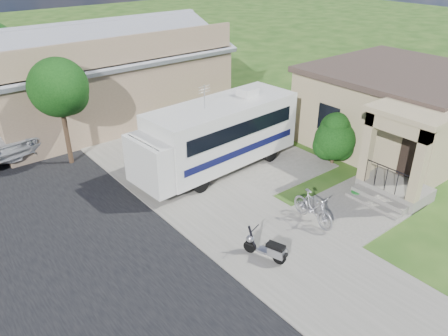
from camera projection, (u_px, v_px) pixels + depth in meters
ground at (281, 224)px, 14.86m from camera, size 120.00×120.00×0.00m
sidewalk_slab at (120, 139)px, 21.22m from camera, size 4.00×80.00×0.06m
driveway_slab at (231, 164)px, 18.80m from camera, size 7.00×6.00×0.05m
walk_slab at (359, 206)px, 15.82m from camera, size 4.00×3.00×0.05m
house at (399, 108)px, 19.96m from camera, size 9.47×7.80×3.54m
warehouse at (99, 78)px, 23.63m from camera, size 12.50×8.40×5.04m
street_tree_a at (61, 90)px, 17.59m from camera, size 2.44×2.40×4.58m
motorhome at (218, 134)px, 17.75m from camera, size 7.42×2.78×3.73m
shrub at (335, 138)px, 18.43m from camera, size 1.90×1.82×2.33m
scooter at (268, 249)px, 12.97m from camera, size 0.71×1.40×0.94m
bicycle at (313, 209)px, 14.65m from camera, size 0.72×1.90×1.12m
garden_hose at (356, 194)px, 16.46m from camera, size 0.36×0.36×0.16m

